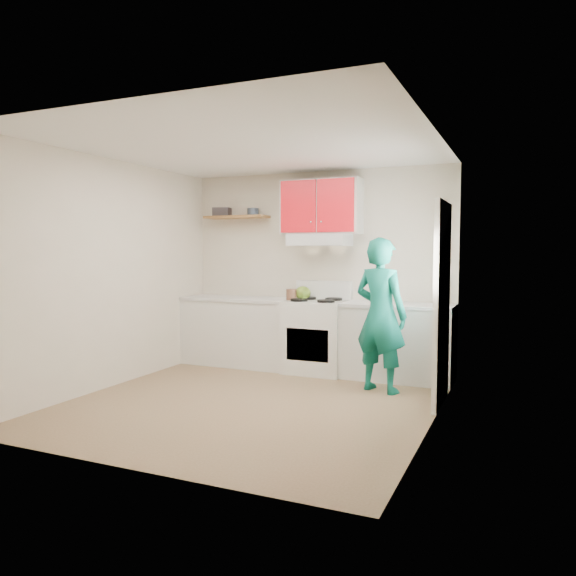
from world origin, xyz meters
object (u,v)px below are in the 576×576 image
at_px(crock, 291,295).
at_px(stove, 316,336).
at_px(kettle, 303,293).
at_px(tin, 253,212).
at_px(person, 381,315).

bearing_deg(crock, stove, 6.08).
bearing_deg(kettle, tin, 172.29).
relative_size(kettle, crock, 1.27).
bearing_deg(person, crock, -6.15).
xyz_separation_m(kettle, person, (1.20, -0.69, -0.16)).
distance_m(stove, tin, 1.92).
height_order(tin, kettle, tin).
bearing_deg(tin, kettle, -8.17).
bearing_deg(stove, tin, 169.61).
distance_m(kettle, crock, 0.16).
height_order(stove, person, person).
bearing_deg(stove, crock, -173.92).
xyz_separation_m(tin, person, (1.99, -0.80, -1.23)).
relative_size(stove, person, 0.54).
distance_m(crock, person, 1.45).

